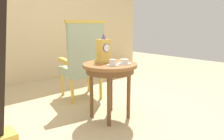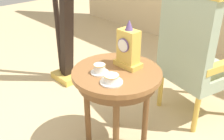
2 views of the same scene
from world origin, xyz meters
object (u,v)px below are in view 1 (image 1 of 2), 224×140
(teacup_left, at_px, (113,63))
(armchair, at_px, (83,59))
(mantel_clock, at_px, (104,51))
(side_table, at_px, (110,71))
(teacup_right, at_px, (124,62))

(teacup_left, relative_size, armchair, 0.11)
(mantel_clock, bearing_deg, teacup_left, -105.04)
(teacup_left, xyz_separation_m, armchair, (0.21, 0.85, -0.09))
(mantel_clock, height_order, armchair, armchair)
(armchair, bearing_deg, mantel_clock, -103.16)
(side_table, distance_m, armchair, 0.76)
(armchair, bearing_deg, teacup_right, -93.73)
(teacup_right, xyz_separation_m, mantel_clock, (-0.09, 0.24, 0.11))
(teacup_right, distance_m, mantel_clock, 0.28)
(side_table, bearing_deg, armchair, 78.59)
(side_table, bearing_deg, mantel_clock, 89.35)
(armchair, bearing_deg, side_table, -101.41)
(mantel_clock, bearing_deg, armchair, 76.84)
(side_table, xyz_separation_m, teacup_right, (0.09, -0.14, 0.11))
(side_table, bearing_deg, teacup_right, -56.32)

